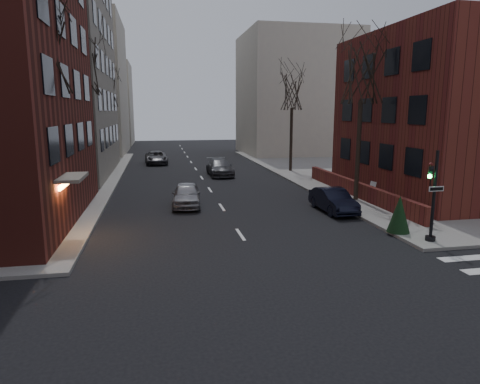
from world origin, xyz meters
The scene contains 19 objects.
building_right_brick centered at (16.50, 19.00, 5.50)m, with size 12.00×14.00×11.00m, color maroon.
low_wall_right centered at (9.30, 19.00, 0.65)m, with size 0.35×16.00×1.00m, color maroon.
building_distant_la centered at (-15.00, 55.00, 9.00)m, with size 14.00×16.00×18.00m, color #B3A998.
building_distant_ra centered at (15.00, 50.00, 8.00)m, with size 14.00×14.00×16.00m, color #B3A998.
building_distant_lb centered at (-13.00, 72.00, 7.00)m, with size 10.00×12.00×14.00m, color #B3A998.
traffic_signal centered at (7.94, 8.99, 1.91)m, with size 0.76×0.44×4.00m.
tree_left_a centered at (-8.80, 14.00, 8.47)m, with size 4.18×4.18×10.26m.
tree_left_b centered at (-8.80, 26.00, 8.91)m, with size 4.40×4.40×10.80m.
tree_left_c centered at (-8.80, 40.00, 8.03)m, with size 3.96×3.96×9.72m.
tree_right_a centered at (8.80, 18.00, 8.03)m, with size 3.96×3.96×9.72m.
tree_right_b centered at (8.80, 32.00, 7.59)m, with size 3.74×3.74×9.18m.
streetlamp_near centered at (-8.20, 22.00, 4.24)m, with size 0.36×0.36×6.28m.
streetlamp_far centered at (-8.20, 42.00, 4.24)m, with size 0.36×0.36×6.28m.
parked_sedan centered at (6.20, 15.57, 0.69)m, with size 1.46×4.18×1.38m, color black.
car_lane_silver centered at (-2.09, 18.76, 0.72)m, with size 1.70×4.23×1.44m, color gray.
car_lane_gray centered at (1.78, 31.09, 0.74)m, with size 2.08×5.11×1.48m, color #3F4044.
car_lane_far centered at (-3.93, 41.05, 0.71)m, with size 2.34×5.07×1.41m, color #3F3F44.
sandwich_board centered at (10.50, 18.70, 0.66)m, with size 0.45×0.63×1.02m, color silver.
evergreen_shrub centered at (7.35, 10.52, 1.03)m, with size 1.06×1.06×1.76m, color black.
Camera 1 is at (-3.74, -7.29, 5.80)m, focal length 32.00 mm.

